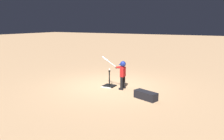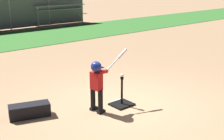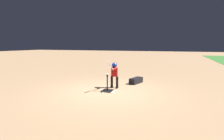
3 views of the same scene
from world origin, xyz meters
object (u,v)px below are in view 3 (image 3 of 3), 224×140
Objects in this scene: batting_tee at (107,89)px; batter_child at (114,72)px; baseball at (107,74)px; equipment_bag at (136,81)px.

batter_child is at bearing 172.32° from batting_tee.
baseball is (0.00, 0.00, 0.64)m from batting_tee.
batter_child is 1.57m from equipment_bag.
batter_child is 1.53× the size of equipment_bag.
batting_tee is 0.90m from batter_child.
equipment_bag is at bearing 157.35° from baseball.
baseball is (0.62, -0.08, -0.01)m from batter_child.
equipment_bag is at bearing 157.35° from batting_tee.
batting_tee is at bearing -4.37° from equipment_bag.
baseball reaches higher than batting_tee.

